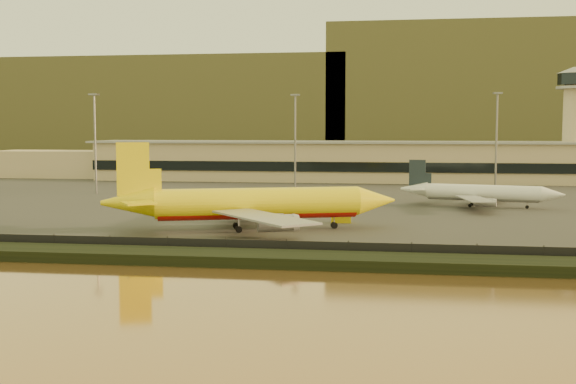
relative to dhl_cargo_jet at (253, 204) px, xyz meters
name	(u,v)px	position (x,y,z in m)	size (l,w,h in m)	color
ground	(286,243)	(7.20, -10.79, -4.53)	(900.00, 900.00, 0.00)	black
embankment	(266,259)	(7.20, -27.79, -3.83)	(320.00, 7.00, 1.40)	black
tarmac	(338,189)	(7.20, 84.21, -4.43)	(320.00, 220.00, 0.20)	#2D2D2D
perimeter_fence	(271,249)	(7.20, -23.79, -3.23)	(300.00, 0.05, 2.20)	black
terminal_building	(301,161)	(-7.32, 114.76, 1.72)	(202.00, 25.00, 12.60)	tan
control_tower	(574,113)	(77.20, 120.21, 17.14)	(11.20, 11.20, 35.50)	tan
apron_light_masts	(393,133)	(22.20, 64.21, 11.18)	(152.20, 12.20, 25.40)	slate
distant_hills	(337,104)	(-13.54, 329.21, 26.86)	(470.00, 160.00, 70.00)	brown
dhl_cargo_jet	(253,204)	(0.00, 0.00, 0.00)	(47.34, 45.09, 14.49)	yellow
white_narrowbody_jet	(480,193)	(40.77, 42.07, -1.40)	(33.92, 32.54, 9.82)	silver
gse_vehicle_yellow	(341,218)	(13.55, 11.77, -3.53)	(3.52, 1.59, 1.59)	yellow
gse_vehicle_white	(191,211)	(-15.54, 17.54, -3.45)	(3.88, 1.75, 1.75)	silver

